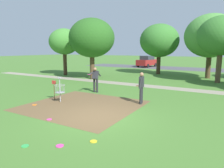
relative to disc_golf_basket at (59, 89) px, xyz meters
The scene contains 19 objects.
ground_plane 3.67m from the disc_golf_basket, 17.83° to the right, with size 160.00×160.00×0.00m, color #47752D.
dirt_tee_pad 1.77m from the disc_golf_basket, ahead, with size 5.59×5.32×0.01m, color brown.
disc_golf_basket is the anchor object (origin of this frame).
player_foreground_watching 4.54m from the disc_golf_basket, 24.94° to the left, with size 0.43×0.49×1.71m.
player_throwing 3.14m from the disc_golf_basket, 85.01° to the left, with size 0.44×1.13×1.71m.
frisbee_near_basket 5.44m from the disc_golf_basket, 56.49° to the right, with size 0.23×0.23×0.02m, color green.
frisbee_by_tee 3.10m from the disc_golf_basket, 53.77° to the right, with size 0.21×0.21×0.02m, color #E53D99.
frisbee_mid_grass 5.64m from the disc_golf_basket, 34.71° to the right, with size 0.23×0.23×0.02m, color gold.
frisbee_far_left 5.59m from the disc_golf_basket, 45.52° to the right, with size 0.24×0.24×0.02m, color #E53D99.
frisbee_far_right 4.11m from the disc_golf_basket, 95.79° to the left, with size 0.23×0.23×0.02m, color red.
frisbee_scattered_a 1.55m from the disc_golf_basket, 118.36° to the right, with size 0.25×0.25×0.02m, color orange.
tree_near_right 9.63m from the disc_golf_basket, 114.15° to the left, with size 4.41×4.41×5.86m.
tree_mid_left 15.81m from the disc_golf_basket, 87.50° to the left, with size 4.48×4.48×5.80m.
tree_mid_right 12.78m from the disc_golf_basket, 131.56° to the left, with size 3.38×3.38×5.19m.
tree_far_center 14.36m from the disc_golf_basket, 59.04° to the left, with size 3.96×3.96×5.74m.
tree_far_right 16.16m from the disc_golf_basket, 67.17° to the left, with size 5.01×5.01×6.34m.
parking_lot_strip 24.39m from the disc_golf_basket, 81.94° to the left, with size 36.00×6.00×0.01m, color #4C4C51.
parked_car_leftmost 24.67m from the disc_golf_basket, 99.59° to the left, with size 2.41×4.41×1.84m.
gravel_path 8.04m from the disc_golf_basket, 64.74° to the left, with size 40.00×1.32×0.00m, color gray.
Camera 1 is at (4.80, -7.10, 2.92)m, focal length 32.94 mm.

